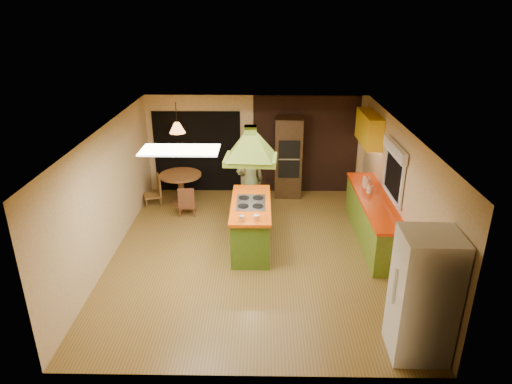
{
  "coord_description": "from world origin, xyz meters",
  "views": [
    {
      "loc": [
        0.18,
        -7.9,
        4.58
      ],
      "look_at": [
        0.05,
        0.35,
        1.15
      ],
      "focal_mm": 32.0,
      "sensor_mm": 36.0,
      "label": 1
    }
  ],
  "objects_px": {
    "wall_oven": "(288,158)",
    "canister_large": "(367,183)",
    "refrigerator": "(423,296)",
    "kitchen_island": "(251,225)",
    "man": "(250,182)",
    "dining_table": "(181,183)"
  },
  "relations": [
    {
      "from": "kitchen_island",
      "to": "dining_table",
      "type": "height_order",
      "value": "kitchen_island"
    },
    {
      "from": "wall_oven",
      "to": "dining_table",
      "type": "bearing_deg",
      "value": -166.22
    },
    {
      "from": "kitchen_island",
      "to": "refrigerator",
      "type": "relative_size",
      "value": 1.03
    },
    {
      "from": "kitchen_island",
      "to": "canister_large",
      "type": "relative_size",
      "value": 9.04
    },
    {
      "from": "wall_oven",
      "to": "canister_large",
      "type": "distance_m",
      "value": 2.37
    },
    {
      "from": "refrigerator",
      "to": "canister_large",
      "type": "height_order",
      "value": "refrigerator"
    },
    {
      "from": "man",
      "to": "wall_oven",
      "type": "height_order",
      "value": "wall_oven"
    },
    {
      "from": "man",
      "to": "refrigerator",
      "type": "relative_size",
      "value": 0.96
    },
    {
      "from": "kitchen_island",
      "to": "refrigerator",
      "type": "distance_m",
      "value": 3.86
    },
    {
      "from": "man",
      "to": "canister_large",
      "type": "height_order",
      "value": "man"
    },
    {
      "from": "kitchen_island",
      "to": "canister_large",
      "type": "xyz_separation_m",
      "value": [
        2.45,
        0.94,
        0.54
      ]
    },
    {
      "from": "refrigerator",
      "to": "dining_table",
      "type": "height_order",
      "value": "refrigerator"
    },
    {
      "from": "canister_large",
      "to": "refrigerator",
      "type": "bearing_deg",
      "value": -90.7
    },
    {
      "from": "kitchen_island",
      "to": "wall_oven",
      "type": "height_order",
      "value": "wall_oven"
    },
    {
      "from": "wall_oven",
      "to": "refrigerator",
      "type": "bearing_deg",
      "value": -72.77
    },
    {
      "from": "kitchen_island",
      "to": "dining_table",
      "type": "xyz_separation_m",
      "value": [
        -1.76,
        2.15,
        0.04
      ]
    },
    {
      "from": "kitchen_island",
      "to": "man",
      "type": "bearing_deg",
      "value": 91.82
    },
    {
      "from": "refrigerator",
      "to": "wall_oven",
      "type": "xyz_separation_m",
      "value": [
        -1.54,
        5.68,
        0.08
      ]
    },
    {
      "from": "man",
      "to": "dining_table",
      "type": "relative_size",
      "value": 1.78
    },
    {
      "from": "refrigerator",
      "to": "dining_table",
      "type": "distance_m",
      "value": 6.63
    },
    {
      "from": "dining_table",
      "to": "kitchen_island",
      "type": "bearing_deg",
      "value": -50.66
    },
    {
      "from": "wall_oven",
      "to": "canister_large",
      "type": "relative_size",
      "value": 9.46
    }
  ]
}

